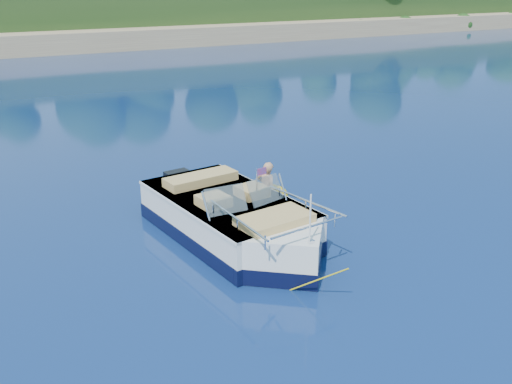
{
  "coord_description": "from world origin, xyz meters",
  "views": [
    {
      "loc": [
        -5.29,
        -9.7,
        5.3
      ],
      "look_at": [
        0.41,
        0.64,
        0.85
      ],
      "focal_mm": 40.0,
      "sensor_mm": 36.0,
      "label": 1
    }
  ],
  "objects": [
    {
      "name": "motorboat",
      "position": [
        -0.3,
        0.18,
        0.4
      ],
      "size": [
        2.64,
        6.12,
        2.04
      ],
      "rotation": [
        0.0,
        0.0,
        0.11
      ],
      "color": "white",
      "rests_on": "ground"
    },
    {
      "name": "ground",
      "position": [
        0.0,
        0.0,
        0.0
      ],
      "size": [
        160.0,
        160.0,
        0.0
      ],
      "primitive_type": "plane",
      "color": "#0A1E4B",
      "rests_on": "ground"
    },
    {
      "name": "boy",
      "position": [
        1.43,
        2.02,
        0.0
      ],
      "size": [
        0.68,
        0.87,
        1.56
      ],
      "primitive_type": "imported",
      "rotation": [
        0.0,
        -0.17,
        2.04
      ],
      "color": "tan",
      "rests_on": "ground"
    },
    {
      "name": "tow_tube",
      "position": [
        1.45,
        2.1,
        0.09
      ],
      "size": [
        1.4,
        1.4,
        0.33
      ],
      "rotation": [
        0.0,
        0.0,
        0.14
      ],
      "color": "yellow",
      "rests_on": "ground"
    }
  ]
}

